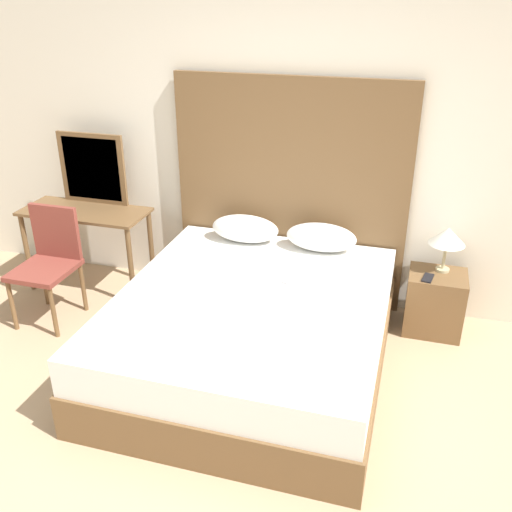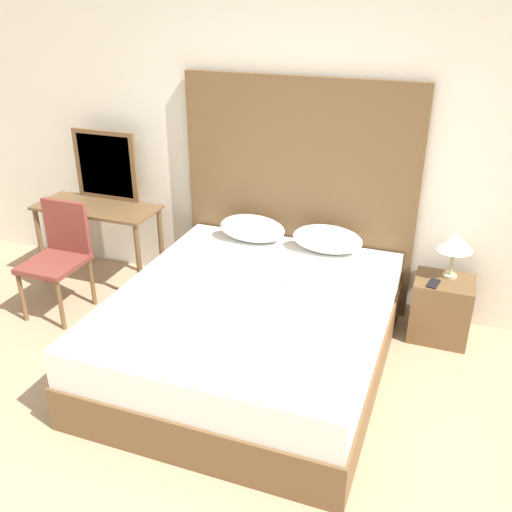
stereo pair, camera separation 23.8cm
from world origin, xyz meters
TOP-DOWN VIEW (x-y plane):
  - ground_plane at (0.00, 0.00)m, footprint 16.00×16.00m
  - wall_back at (0.00, 2.35)m, footprint 10.00×0.06m
  - bed at (-0.03, 1.20)m, footprint 1.82×2.10m
  - headboard at (-0.03, 2.28)m, footprint 1.91×0.05m
  - pillow_left at (-0.35, 2.06)m, footprint 0.55×0.28m
  - pillow_right at (0.28, 2.06)m, footprint 0.55×0.28m
  - phone_on_bed at (0.18, 1.49)m, footprint 0.13×0.17m
  - nightstand at (1.20, 2.05)m, footprint 0.43×0.37m
  - table_lamp at (1.22, 2.12)m, footprint 0.27×0.27m
  - phone_on_nightstand at (1.12, 1.95)m, footprint 0.10×0.16m
  - vanity_desk at (-1.74, 1.93)m, footprint 1.08×0.46m
  - vanity_mirror at (-1.74, 2.14)m, footprint 0.61×0.03m
  - chair at (-1.78, 1.42)m, footprint 0.43×0.47m

SIDE VIEW (x-z plane):
  - ground_plane at x=0.00m, z-range 0.00..0.00m
  - nightstand at x=1.20m, z-range 0.00..0.49m
  - bed at x=-0.03m, z-range 0.00..0.57m
  - phone_on_nightstand at x=1.12m, z-range 0.49..0.50m
  - chair at x=-1.78m, z-range 0.06..0.97m
  - phone_on_bed at x=0.18m, z-range 0.57..0.58m
  - vanity_desk at x=-1.74m, z-range 0.24..0.98m
  - pillow_left at x=-0.35m, z-range 0.57..0.79m
  - pillow_right at x=0.28m, z-range 0.57..0.79m
  - table_lamp at x=1.22m, z-range 0.59..0.95m
  - headboard at x=-0.03m, z-range 0.00..1.86m
  - vanity_mirror at x=-1.74m, z-range 0.73..1.35m
  - wall_back at x=0.00m, z-range 0.00..2.70m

